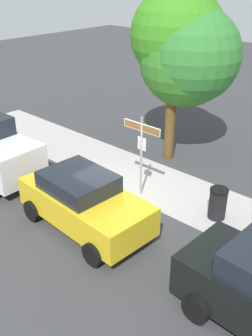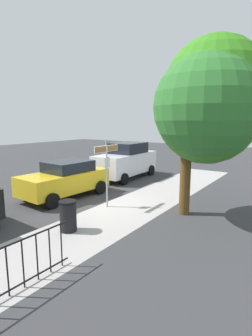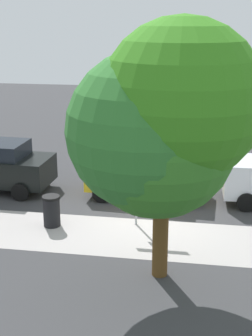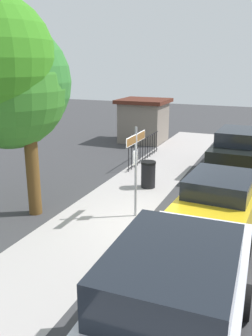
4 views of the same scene
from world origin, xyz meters
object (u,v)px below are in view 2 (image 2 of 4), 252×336
object	(u,v)px
trash_bin	(68,216)
car_yellow	(65,179)
street_sign	(107,161)
car_white	(126,161)
shade_tree	(210,103)

from	to	relation	value
trash_bin	car_yellow	bearing A→B (deg)	-131.37
street_sign	car_yellow	bearing A→B (deg)	-90.76
street_sign	car_white	xyz separation A→B (m)	(-5.07, -2.57, -0.81)
car_yellow	shade_tree	bearing A→B (deg)	102.41
shade_tree	car_white	size ratio (longest dim) A/B	1.35
street_sign	car_yellow	size ratio (longest dim) A/B	0.65
car_white	car_yellow	world-z (taller)	car_white
street_sign	car_white	world-z (taller)	street_sign
shade_tree	car_white	world-z (taller)	shade_tree
street_sign	car_yellow	distance (m)	2.66
car_yellow	trash_bin	xyz separation A→B (m)	(2.60, 2.95, -0.35)
street_sign	car_white	size ratio (longest dim) A/B	0.58
car_yellow	trash_bin	distance (m)	3.95
street_sign	trash_bin	xyz separation A→B (m)	(2.56, 0.50, -1.38)
street_sign	trash_bin	bearing A→B (deg)	11.00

